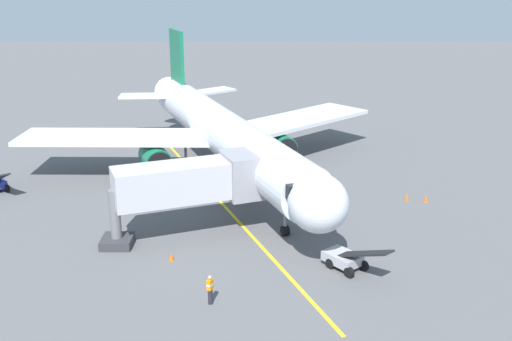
{
  "coord_description": "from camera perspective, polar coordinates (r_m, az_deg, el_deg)",
  "views": [
    {
      "loc": [
        -1.63,
        52.35,
        16.98
      ],
      "look_at": [
        -1.59,
        10.02,
        3.0
      ],
      "focal_mm": 41.52,
      "sensor_mm": 36.0,
      "label": 1
    }
  ],
  "objects": [
    {
      "name": "belt_loader_portside",
      "position": [
        64.91,
        1.83,
        3.75
      ],
      "size": [
        1.71,
        4.65,
        2.32
      ],
      "color": "#2D3899",
      "rests_on": "ground"
    },
    {
      "name": "apron_lead_in_line",
      "position": [
        47.05,
        -3.55,
        -2.91
      ],
      "size": [
        14.78,
        37.34,
        0.01
      ],
      "primitive_type": "cube",
      "rotation": [
        0.0,
        0.0,
        0.37
      ],
      "color": "yellow",
      "rests_on": "ground"
    },
    {
      "name": "safety_cone_nose_left",
      "position": [
        37.75,
        -8.15,
        -8.19
      ],
      "size": [
        0.32,
        0.32,
        0.55
      ],
      "primitive_type": "cone",
      "color": "#F2590F",
      "rests_on": "ground"
    },
    {
      "name": "jet_bridge",
      "position": [
        40.04,
        -5.61,
        -1.09
      ],
      "size": [
        11.27,
        6.49,
        5.4
      ],
      "color": "#B7B7BC",
      "rests_on": "ground"
    },
    {
      "name": "ground_crew_marshaller",
      "position": [
        32.63,
        -4.44,
        -11.34
      ],
      "size": [
        0.4,
        0.47,
        1.71
      ],
      "color": "#23232D",
      "rests_on": "ground"
    },
    {
      "name": "safety_cone_wing_port",
      "position": [
        48.5,
        16.04,
        -2.62
      ],
      "size": [
        0.32,
        0.32,
        0.55
      ],
      "primitive_type": "cone",
      "color": "#F2590F",
      "rests_on": "ground"
    },
    {
      "name": "safety_cone_nose_right",
      "position": [
        48.41,
        14.32,
        -2.51
      ],
      "size": [
        0.32,
        0.32,
        0.55
      ],
      "primitive_type": "cone",
      "color": "#F2590F",
      "rests_on": "ground"
    },
    {
      "name": "belt_loader_near_nose",
      "position": [
        36.58,
        8.68,
        -8.36
      ],
      "size": [
        3.86,
        4.28,
        2.32
      ],
      "color": "#9E9EA3",
      "rests_on": "ground"
    },
    {
      "name": "airplane",
      "position": [
        51.79,
        -3.34,
        3.73
      ],
      "size": [
        32.42,
        38.72,
        11.5
      ],
      "color": "silver",
      "rests_on": "ground"
    },
    {
      "name": "ground_plane",
      "position": [
        55.06,
        -1.65,
        0.31
      ],
      "size": [
        220.0,
        220.0,
        0.0
      ],
      "primitive_type": "plane",
      "color": "#565659"
    }
  ]
}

